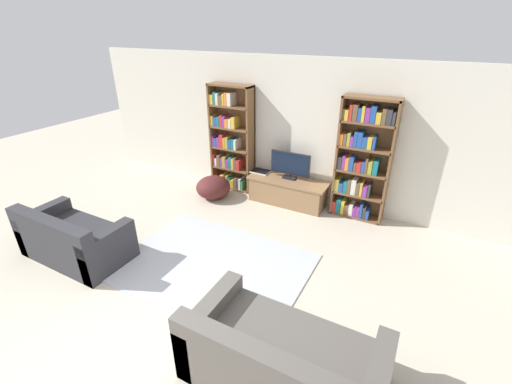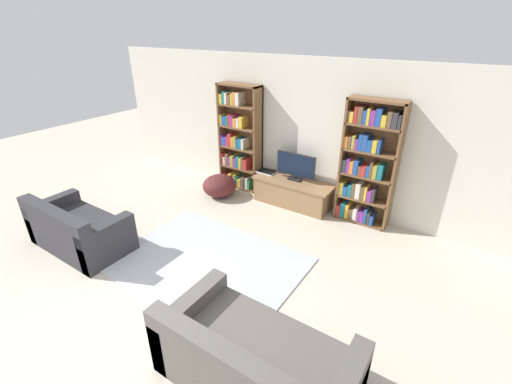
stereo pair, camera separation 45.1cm
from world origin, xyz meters
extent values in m
plane|color=beige|center=(0.00, 0.00, 0.00)|extent=(18.00, 18.00, 0.00)
cube|color=silver|center=(0.00, 4.23, 1.30)|extent=(8.80, 0.06, 2.60)
cube|color=brown|center=(-1.59, 4.03, 1.04)|extent=(0.04, 0.30, 2.08)
cube|color=brown|center=(-0.75, 4.03, 1.04)|extent=(0.04, 0.30, 2.08)
cube|color=brown|center=(-1.17, 4.16, 1.04)|extent=(0.88, 0.04, 2.08)
cube|color=brown|center=(-1.17, 4.03, 2.06)|extent=(0.88, 0.30, 0.04)
cube|color=brown|center=(-1.17, 4.03, 0.02)|extent=(0.84, 0.30, 0.04)
cube|color=#B72D28|center=(-1.54, 4.02, 0.14)|extent=(0.07, 0.24, 0.21)
cube|color=#234C99|center=(-1.46, 4.02, 0.12)|extent=(0.07, 0.24, 0.16)
cube|color=gold|center=(-1.38, 4.02, 0.15)|extent=(0.07, 0.24, 0.23)
cube|color=#333338|center=(-1.32, 4.02, 0.13)|extent=(0.05, 0.24, 0.18)
cube|color=#9E9333|center=(-1.26, 4.02, 0.15)|extent=(0.05, 0.24, 0.24)
cube|color=#196B75|center=(-1.20, 4.02, 0.14)|extent=(0.04, 0.24, 0.21)
cube|color=gold|center=(-1.14, 4.02, 0.12)|extent=(0.08, 0.24, 0.17)
cube|color=brown|center=(-1.06, 4.02, 0.14)|extent=(0.06, 0.24, 0.22)
cube|color=#333338|center=(-1.00, 4.02, 0.15)|extent=(0.04, 0.24, 0.22)
cube|color=silver|center=(-0.95, 4.02, 0.15)|extent=(0.04, 0.24, 0.22)
cube|color=#2D7F47|center=(-0.90, 4.02, 0.13)|extent=(0.04, 0.24, 0.19)
cube|color=brown|center=(-1.17, 4.03, 0.43)|extent=(0.84, 0.30, 0.04)
cube|color=#B72D28|center=(-1.56, 4.02, 0.57)|extent=(0.04, 0.24, 0.24)
cube|color=silver|center=(-1.50, 4.02, 0.53)|extent=(0.05, 0.24, 0.16)
cube|color=brown|center=(-1.44, 4.02, 0.57)|extent=(0.06, 0.24, 0.24)
cube|color=#7F338C|center=(-1.38, 4.02, 0.55)|extent=(0.04, 0.24, 0.19)
cube|color=#9E9333|center=(-1.31, 4.02, 0.56)|extent=(0.07, 0.24, 0.22)
cube|color=#7F338C|center=(-1.24, 4.02, 0.54)|extent=(0.07, 0.24, 0.18)
cube|color=#196B75|center=(-1.17, 4.02, 0.57)|extent=(0.06, 0.24, 0.23)
cube|color=gold|center=(-1.11, 4.02, 0.56)|extent=(0.05, 0.24, 0.22)
cube|color=brown|center=(-1.06, 4.02, 0.57)|extent=(0.05, 0.24, 0.25)
cube|color=#B72D28|center=(-0.99, 4.02, 0.56)|extent=(0.08, 0.24, 0.21)
cube|color=brown|center=(-1.17, 4.03, 0.85)|extent=(0.84, 0.30, 0.04)
cube|color=#7F338C|center=(-1.55, 4.02, 0.97)|extent=(0.05, 0.24, 0.20)
cube|color=#234C99|center=(-1.49, 4.02, 0.95)|extent=(0.06, 0.24, 0.17)
cube|color=#7F338C|center=(-1.43, 4.02, 0.96)|extent=(0.06, 0.24, 0.18)
cube|color=#B72D28|center=(-1.35, 4.02, 0.99)|extent=(0.07, 0.24, 0.25)
cube|color=orange|center=(-1.29, 4.02, 0.97)|extent=(0.04, 0.24, 0.21)
cube|color=#9E9333|center=(-1.23, 4.02, 0.98)|extent=(0.06, 0.24, 0.22)
cube|color=#234C99|center=(-1.16, 4.02, 0.96)|extent=(0.06, 0.24, 0.19)
cube|color=#196B75|center=(-1.09, 4.02, 0.96)|extent=(0.06, 0.24, 0.19)
cube|color=silver|center=(-1.04, 4.02, 0.97)|extent=(0.05, 0.24, 0.20)
cube|color=brown|center=(-1.17, 4.03, 1.26)|extent=(0.84, 0.30, 0.04)
cube|color=gold|center=(-1.55, 4.02, 1.38)|extent=(0.06, 0.24, 0.19)
cube|color=#234C99|center=(-1.47, 4.02, 1.37)|extent=(0.07, 0.24, 0.17)
cube|color=#196B75|center=(-1.40, 4.02, 1.37)|extent=(0.06, 0.24, 0.18)
cube|color=#B72D28|center=(-1.34, 4.02, 1.39)|extent=(0.05, 0.24, 0.22)
cube|color=#7F338C|center=(-1.28, 4.02, 1.39)|extent=(0.06, 0.24, 0.21)
cube|color=orange|center=(-1.21, 4.02, 1.37)|extent=(0.07, 0.24, 0.17)
cube|color=silver|center=(-1.14, 4.02, 1.37)|extent=(0.05, 0.24, 0.16)
cube|color=gold|center=(-1.07, 4.02, 1.39)|extent=(0.08, 0.24, 0.21)
cube|color=brown|center=(-1.17, 4.03, 1.68)|extent=(0.84, 0.30, 0.04)
cube|color=gold|center=(-1.53, 4.02, 1.79)|extent=(0.08, 0.24, 0.18)
cube|color=#196B75|center=(-1.46, 4.02, 1.81)|extent=(0.05, 0.24, 0.23)
cube|color=silver|center=(-1.40, 4.02, 1.80)|extent=(0.05, 0.24, 0.21)
cube|color=brown|center=(-1.33, 4.02, 1.79)|extent=(0.08, 0.24, 0.17)
cube|color=gold|center=(-1.27, 4.02, 1.80)|extent=(0.04, 0.24, 0.21)
cube|color=orange|center=(-1.21, 4.02, 1.82)|extent=(0.05, 0.24, 0.24)
cube|color=silver|center=(-1.14, 4.02, 1.82)|extent=(0.08, 0.24, 0.23)
cube|color=brown|center=(0.95, 4.03, 1.04)|extent=(0.04, 0.30, 2.08)
cube|color=brown|center=(1.79, 4.03, 1.04)|extent=(0.04, 0.30, 2.08)
cube|color=brown|center=(1.37, 4.16, 1.04)|extent=(0.88, 0.04, 2.08)
cube|color=brown|center=(1.37, 4.03, 2.06)|extent=(0.88, 0.30, 0.04)
cube|color=brown|center=(1.37, 4.03, 0.02)|extent=(0.84, 0.30, 0.04)
cube|color=#B72D28|center=(1.00, 4.02, 0.14)|extent=(0.07, 0.24, 0.21)
cube|color=#196B75|center=(1.07, 4.02, 0.16)|extent=(0.08, 0.24, 0.26)
cube|color=gold|center=(1.15, 4.02, 0.16)|extent=(0.06, 0.24, 0.24)
cube|color=brown|center=(1.22, 4.02, 0.13)|extent=(0.07, 0.24, 0.18)
cube|color=silver|center=(1.29, 4.02, 0.14)|extent=(0.07, 0.24, 0.20)
cube|color=#7F338C|center=(1.36, 4.02, 0.12)|extent=(0.05, 0.24, 0.18)
cube|color=#7F338C|center=(1.41, 4.02, 0.12)|extent=(0.06, 0.24, 0.17)
cube|color=#234C99|center=(1.47, 4.02, 0.16)|extent=(0.04, 0.24, 0.25)
cube|color=#333338|center=(1.52, 4.02, 0.14)|extent=(0.05, 0.24, 0.22)
cube|color=#234C99|center=(1.58, 4.02, 0.12)|extent=(0.05, 0.24, 0.17)
cube|color=brown|center=(1.37, 4.03, 0.43)|extent=(0.84, 0.30, 0.04)
cube|color=#9E9333|center=(1.00, 4.02, 0.56)|extent=(0.08, 0.24, 0.22)
cube|color=#234C99|center=(1.08, 4.02, 0.53)|extent=(0.07, 0.24, 0.16)
cube|color=#196B75|center=(1.15, 4.02, 0.55)|extent=(0.06, 0.24, 0.20)
cube|color=brown|center=(1.21, 4.02, 0.57)|extent=(0.06, 0.24, 0.25)
cube|color=silver|center=(1.29, 4.02, 0.58)|extent=(0.08, 0.24, 0.26)
cube|color=brown|center=(1.36, 4.02, 0.57)|extent=(0.06, 0.24, 0.23)
cube|color=gold|center=(1.42, 4.02, 0.57)|extent=(0.04, 0.24, 0.23)
cube|color=#7F338C|center=(1.48, 4.02, 0.55)|extent=(0.07, 0.24, 0.19)
cube|color=#333338|center=(1.54, 4.02, 0.56)|extent=(0.04, 0.24, 0.23)
cube|color=brown|center=(1.37, 4.03, 0.85)|extent=(0.84, 0.30, 0.04)
cube|color=#333338|center=(1.00, 4.02, 0.97)|extent=(0.08, 0.24, 0.22)
cube|color=#7F338C|center=(1.07, 4.02, 0.99)|extent=(0.05, 0.24, 0.24)
cube|color=orange|center=(1.13, 4.02, 0.97)|extent=(0.06, 0.24, 0.21)
cube|color=#234C99|center=(1.20, 4.02, 0.98)|extent=(0.07, 0.24, 0.23)
cube|color=brown|center=(1.26, 4.02, 0.95)|extent=(0.04, 0.24, 0.16)
cube|color=#B72D28|center=(1.33, 4.02, 0.95)|extent=(0.08, 0.24, 0.16)
cube|color=#234C99|center=(1.40, 4.02, 0.96)|extent=(0.05, 0.24, 0.18)
cube|color=brown|center=(1.45, 4.02, 0.99)|extent=(0.04, 0.24, 0.25)
cube|color=#9E9333|center=(1.51, 4.02, 0.98)|extent=(0.07, 0.24, 0.22)
cube|color=#196B75|center=(1.59, 4.02, 0.99)|extent=(0.08, 0.24, 0.24)
cube|color=brown|center=(1.37, 4.03, 1.26)|extent=(0.84, 0.30, 0.04)
cube|color=orange|center=(0.99, 4.02, 1.38)|extent=(0.06, 0.24, 0.19)
cube|color=brown|center=(1.05, 4.02, 1.38)|extent=(0.05, 0.24, 0.20)
cube|color=#9E9333|center=(1.11, 4.02, 1.39)|extent=(0.05, 0.24, 0.22)
cube|color=#7F338C|center=(1.16, 4.02, 1.37)|extent=(0.05, 0.24, 0.17)
cube|color=#234C99|center=(1.22, 4.02, 1.41)|extent=(0.05, 0.24, 0.25)
cube|color=#234C99|center=(1.29, 4.02, 1.41)|extent=(0.08, 0.24, 0.25)
cube|color=#234C99|center=(1.36, 4.02, 1.38)|extent=(0.07, 0.24, 0.19)
cube|color=gold|center=(1.44, 4.02, 1.38)|extent=(0.07, 0.24, 0.19)
cube|color=#234C99|center=(1.51, 4.02, 1.39)|extent=(0.04, 0.24, 0.21)
cube|color=brown|center=(1.37, 4.03, 1.68)|extent=(0.84, 0.30, 0.04)
cube|color=brown|center=(0.98, 4.02, 1.79)|extent=(0.04, 0.24, 0.18)
cube|color=gold|center=(1.03, 4.02, 1.78)|extent=(0.06, 0.24, 0.17)
cube|color=#B72D28|center=(1.09, 4.02, 1.82)|extent=(0.05, 0.24, 0.25)
cube|color=brown|center=(1.16, 4.02, 1.83)|extent=(0.07, 0.24, 0.25)
cube|color=#234C99|center=(1.23, 4.02, 1.80)|extent=(0.05, 0.24, 0.21)
cube|color=gold|center=(1.28, 4.02, 1.82)|extent=(0.05, 0.24, 0.25)
cube|color=#7F338C|center=(1.35, 4.02, 1.81)|extent=(0.07, 0.24, 0.22)
cube|color=#234C99|center=(1.43, 4.02, 1.83)|extent=(0.08, 0.24, 0.26)
cube|color=gold|center=(1.52, 4.02, 1.79)|extent=(0.07, 0.24, 0.18)
cube|color=brown|center=(1.59, 4.02, 1.82)|extent=(0.06, 0.24, 0.24)
cube|color=#333338|center=(1.67, 4.02, 1.81)|extent=(0.08, 0.24, 0.23)
cube|color=#333338|center=(1.73, 4.02, 1.80)|extent=(0.04, 0.24, 0.20)
cube|color=#8E6B47|center=(0.10, 3.91, 0.22)|extent=(1.40, 0.49, 0.44)
cube|color=#8E6B47|center=(0.10, 3.91, 0.46)|extent=(1.49, 0.52, 0.04)
cube|color=black|center=(0.10, 3.99, 0.50)|extent=(0.24, 0.16, 0.03)
cylinder|color=black|center=(0.10, 3.99, 0.54)|extent=(0.04, 0.04, 0.05)
cube|color=black|center=(0.10, 3.99, 0.77)|extent=(0.76, 0.04, 0.43)
cube|color=black|center=(0.10, 3.97, 0.77)|extent=(0.70, 0.00, 0.38)
cube|color=silver|center=(-0.52, 4.00, 0.49)|extent=(0.36, 0.26, 0.02)
cube|color=black|center=(-0.52, 4.00, 0.51)|extent=(0.35, 0.25, 0.00)
cube|color=#B2B7C1|center=(-0.07, 1.66, 0.01)|extent=(2.57, 1.92, 0.02)
cube|color=#2D2D33|center=(-1.93, 0.97, 0.22)|extent=(1.55, 0.83, 0.43)
cube|color=#2D2D33|center=(-1.93, 0.64, 0.61)|extent=(1.55, 0.18, 0.35)
cube|color=#2D2D33|center=(-2.62, 0.97, 0.31)|extent=(0.18, 0.83, 0.61)
cube|color=#2D2D33|center=(-1.24, 0.97, 0.31)|extent=(0.18, 0.83, 0.61)
cube|color=#56514C|center=(1.50, 0.59, 0.21)|extent=(1.81, 0.97, 0.42)
cube|color=#56514C|center=(1.50, 0.20, 0.60)|extent=(1.81, 0.18, 0.35)
cube|color=#56514C|center=(0.69, 0.59, 0.30)|extent=(0.18, 0.97, 0.60)
ellipsoid|color=#4C1E1E|center=(-1.27, 3.45, 0.21)|extent=(0.66, 0.66, 0.42)
camera|label=1|loc=(2.29, -1.45, 3.07)|focal=24.00mm
camera|label=2|loc=(2.68, -1.21, 3.07)|focal=24.00mm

